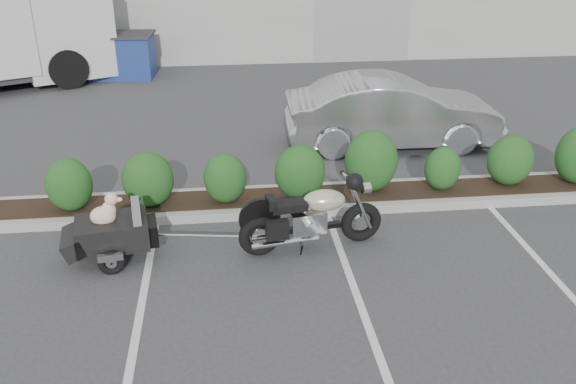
{
  "coord_description": "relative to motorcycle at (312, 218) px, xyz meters",
  "views": [
    {
      "loc": [
        -0.38,
        -6.75,
        4.5
      ],
      "look_at": [
        0.49,
        1.11,
        0.75
      ],
      "focal_mm": 38.0,
      "sensor_mm": 36.0,
      "label": 1
    }
  ],
  "objects": [
    {
      "name": "ground",
      "position": [
        -0.8,
        -0.77,
        -0.49
      ],
      "size": [
        90.0,
        90.0,
        0.0
      ],
      "primitive_type": "plane",
      "color": "#38383A",
      "rests_on": "ground"
    },
    {
      "name": "planter_kerb",
      "position": [
        0.2,
        1.43,
        -0.41
      ],
      "size": [
        12.0,
        1.0,
        0.15
      ],
      "primitive_type": "cube",
      "color": "#9E9E93",
      "rests_on": "ground"
    },
    {
      "name": "motorcycle",
      "position": [
        0.0,
        0.0,
        0.0
      ],
      "size": [
        2.13,
        0.84,
        1.22
      ],
      "rotation": [
        0.0,
        0.0,
        0.16
      ],
      "color": "black",
      "rests_on": "ground"
    },
    {
      "name": "pet_trailer",
      "position": [
        -2.78,
        0.02,
        -0.06
      ],
      "size": [
        1.72,
        0.98,
        1.01
      ],
      "rotation": [
        0.0,
        0.0,
        0.16
      ],
      "color": "black",
      "rests_on": "ground"
    },
    {
      "name": "sedan",
      "position": [
        2.22,
        3.93,
        0.22
      ],
      "size": [
        4.32,
        1.6,
        1.41
      ],
      "primitive_type": "imported",
      "rotation": [
        0.0,
        0.0,
        1.55
      ],
      "color": "#B5B5BD",
      "rests_on": "ground"
    },
    {
      "name": "dumpster",
      "position": [
        -3.97,
        10.14,
        0.13
      ],
      "size": [
        1.94,
        1.39,
        1.22
      ],
      "rotation": [
        0.0,
        0.0,
        -0.07
      ],
      "color": "navy",
      "rests_on": "ground"
    }
  ]
}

